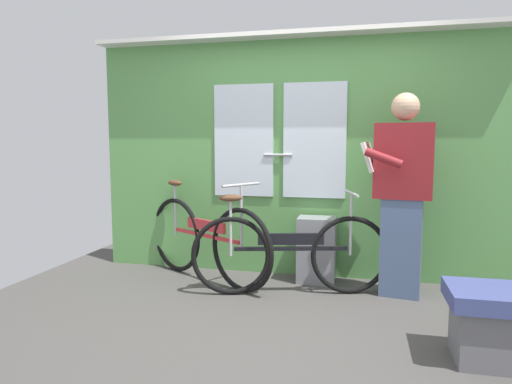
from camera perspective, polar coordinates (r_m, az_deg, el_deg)
ground_plane at (r=3.47m, az=2.38°, el=-16.31°), size 5.08×4.14×0.04m
train_door_wall at (r=4.45m, az=5.38°, el=5.02°), size 4.08×0.28×2.33m
bicycle_near_door at (r=3.94m, az=4.26°, el=-7.62°), size 1.67×0.58×0.90m
bicycle_leaning_behind at (r=4.34m, az=-6.37°, el=-5.94°), size 1.49×0.91×0.96m
passenger_reading_newspaper at (r=3.99m, az=17.85°, el=0.17°), size 0.61×0.54×1.72m
trash_bin_by_wall at (r=4.33m, az=7.63°, el=-7.20°), size 0.35×0.28×0.61m
bench_seat_corner at (r=3.16m, az=29.25°, el=-14.36°), size 0.70×0.44×0.45m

